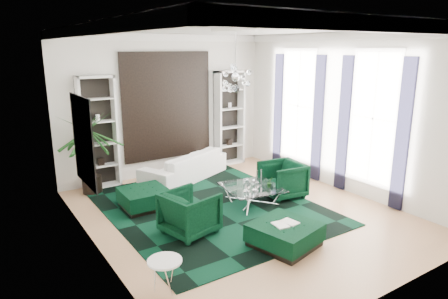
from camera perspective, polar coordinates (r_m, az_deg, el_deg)
floor at (r=8.66m, az=2.37°, el=-9.15°), size 6.00×7.00×0.02m
ceiling at (r=7.95m, az=2.67°, el=16.99°), size 6.00×7.00×0.02m
wall_back at (r=11.09m, az=-8.22°, el=6.21°), size 6.00×0.02×3.80m
wall_front at (r=5.71m, az=23.60°, el=-2.53°), size 6.00×0.02×3.80m
wall_left at (r=6.82m, az=-18.47°, el=0.54°), size 0.02×7.00×3.80m
wall_right at (r=10.13m, az=16.52°, el=5.00°), size 0.02×7.00×3.80m
crown_molding at (r=7.95m, az=2.66°, el=16.20°), size 6.00×7.00×0.18m
ceiling_medallion at (r=8.19m, az=1.38°, el=16.64°), size 0.90×0.90×0.05m
tapestry at (r=11.04m, az=-8.11°, el=6.18°), size 2.50×0.06×2.80m
shelving_left at (r=10.32m, az=-17.47°, el=2.26°), size 0.90×0.38×2.80m
shelving_right at (r=11.95m, az=0.78°, el=4.50°), size 0.90×0.38×2.80m
painting at (r=7.41m, az=-19.38°, el=1.12°), size 0.04×1.30×1.60m
window_near at (r=9.57m, az=20.53°, el=4.16°), size 0.03×1.10×2.90m
curtain_near_a at (r=9.15m, az=24.17°, el=1.79°), size 0.07×0.30×3.25m
curtain_near_b at (r=10.05m, az=16.73°, el=3.47°), size 0.07×0.30×3.25m
window_far at (r=11.13m, az=10.56°, el=6.14°), size 0.03×1.10×2.90m
curtain_far_a at (r=10.60m, az=13.27°, el=4.23°), size 0.07×0.30×3.25m
curtain_far_b at (r=11.71m, az=7.73°, el=5.41°), size 0.07×0.30×3.25m
rug at (r=8.95m, az=-1.96°, el=-8.20°), size 4.20×5.00×0.02m
sofa at (r=10.74m, az=-5.67°, el=-2.32°), size 2.76×1.92×0.75m
armchair_left at (r=7.64m, az=-4.90°, el=-8.99°), size 1.10×1.08×0.84m
armchair_right at (r=9.53m, az=8.32°, el=-4.28°), size 1.04×1.02×0.84m
coffee_table at (r=9.08m, az=4.00°, el=-6.56°), size 1.38×1.38×0.41m
ottoman_side at (r=9.03m, az=-11.33°, el=-6.88°), size 0.98×0.98×0.43m
ottoman_front at (r=7.33m, az=8.66°, el=-11.97°), size 1.26×1.26×0.42m
book at (r=7.23m, az=8.72°, el=-10.37°), size 0.45×0.30×0.03m
side_table at (r=6.10m, az=-8.39°, el=-17.44°), size 0.64×0.64×0.48m
palm at (r=9.99m, az=-18.78°, el=1.03°), size 1.82×1.82×2.55m
chandelier at (r=8.35m, az=1.65°, el=10.28°), size 0.82×0.82×0.65m
table_plant at (r=8.96m, az=6.55°, el=-4.68°), size 0.15×0.13×0.24m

